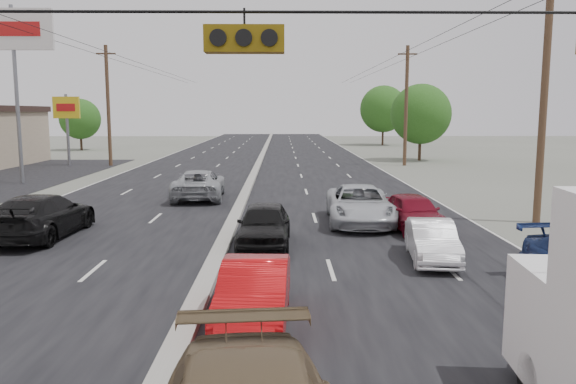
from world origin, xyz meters
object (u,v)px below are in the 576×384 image
Objects in this scene: pole_sign_far at (67,113)px; utility_pole_left_c at (108,105)px; red_sedan at (254,294)px; queue_car_a at (264,225)px; queue_car_c at (359,205)px; queue_car_b at (432,242)px; oncoming_far at (199,185)px; utility_pole_right_b at (544,97)px; tree_left_far at (80,119)px; queue_car_e at (413,213)px; tree_right_far at (383,109)px; utility_pole_right_c at (406,105)px; oncoming_near at (42,216)px; tree_right_mid at (421,114)px; pole_sign_billboard at (13,41)px.

utility_pole_left_c is at bearing 0.00° from pole_sign_far.
utility_pole_left_c is 2.46× the size of red_sedan.
queue_car_c reaches higher than queue_car_a.
utility_pole_left_c is at bearing 127.38° from queue_car_c.
oncoming_far is (-8.89, 12.52, 0.15)m from queue_car_b.
queue_car_a is 5.52m from queue_car_b.
utility_pole_right_b is 1.83× the size of oncoming_far.
oncoming_far is (19.67, -38.49, -2.96)m from tree_left_far.
queue_car_e reaches higher than queue_car_b.
utility_pole_left_c reaches higher than tree_right_far.
utility_pole_right_c is 1.82× the size of queue_car_c.
queue_car_b is (28.56, -51.01, -3.11)m from tree_left_far.
oncoming_near is at bearing -71.31° from pole_sign_far.
tree_right_mid is at bearing 74.26° from queue_car_c.
utility_pole_right_c is at bearing 85.71° from queue_car_b.
queue_car_a reaches higher than queue_car_b.
utility_pole_right_b is 1.00× the size of utility_pole_right_c.
tree_left_far is 58.54m from queue_car_b.
queue_car_b is at bearing -74.18° from queue_car_c.
queue_car_a is at bearing -160.02° from utility_pole_right_b.
utility_pole_right_c is 5.64m from tree_right_mid.
tree_right_far is at bearing 86.36° from utility_pole_right_b.
utility_pole_left_c is 41.38m from tree_right_far.
queue_car_c is at bearing -178.70° from utility_pole_right_b.
pole_sign_billboard is (-27.00, -12.00, 3.76)m from utility_pole_right_c.
oncoming_far reaches higher than queue_car_e.
pole_sign_billboard is 24.68m from queue_car_a.
pole_sign_billboard reaches higher than red_sedan.
tree_right_mid reaches higher than tree_left_far.
queue_car_a is 5.39m from queue_car_c.
utility_pole_right_c is 1.40× the size of tree_right_mid.
pole_sign_billboard is 2.63× the size of queue_car_e.
pole_sign_billboard is at bearing -76.81° from tree_left_far.
utility_pole_left_c is 35.36m from utility_pole_right_b.
red_sedan is at bearing -128.69° from queue_car_b.
queue_car_b is 0.88× the size of queue_car_e.
tree_right_far is (1.00, 25.00, 0.62)m from tree_right_mid.
utility_pole_right_c is at bearing 71.41° from queue_car_e.
pole_sign_billboard reaches higher than utility_pole_right_b.
oncoming_near is (-13.65, -1.00, 0.08)m from queue_car_e.
tree_right_mid is at bearing 69.73° from queue_car_a.
queue_car_e is at bearing 90.76° from queue_car_b.
utility_pole_right_c is 1.63× the size of tree_left_far.
utility_pole_left_c and utility_pole_right_b have the same top height.
tree_left_far is 39.93m from tree_right_mid.
oncoming_near is (-13.21, 3.36, 0.19)m from queue_car_b.
utility_pole_right_b is at bearing -25.71° from pole_sign_billboard.
pole_sign_billboard reaches higher than tree_right_mid.
oncoming_far is at bearing -61.19° from utility_pole_left_c.
oncoming_near reaches higher than queue_car_b.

